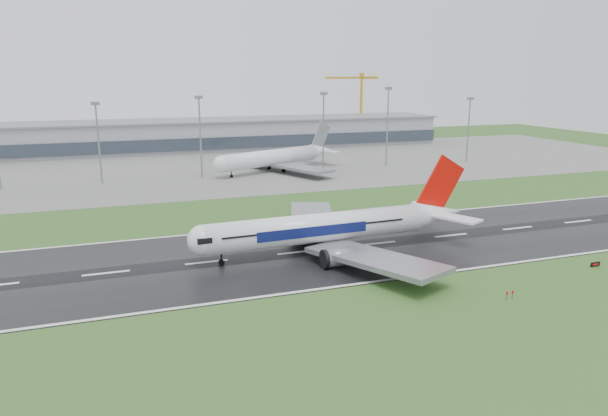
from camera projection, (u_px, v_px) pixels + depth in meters
name	position (u px, v px, depth m)	size (l,w,h in m)	color
ground	(378.00, 244.00, 127.58)	(520.00, 520.00, 0.00)	#2C541F
runway	(378.00, 244.00, 127.57)	(400.00, 45.00, 0.10)	black
apron	(250.00, 164.00, 242.23)	(400.00, 130.00, 0.08)	slate
terminal	(223.00, 134.00, 295.52)	(240.00, 36.00, 15.00)	gray
main_airliner	(336.00, 209.00, 119.96)	(65.46, 62.35, 19.33)	white
parked_airliner	(275.00, 149.00, 223.30)	(62.76, 58.43, 18.40)	white
tower_crane	(361.00, 106.00, 334.92)	(40.56, 2.21, 40.38)	#C28C17
runway_sign	(595.00, 264.00, 111.95)	(2.30, 0.26, 1.04)	black
floodmast_1	(99.00, 145.00, 196.21)	(0.64, 0.64, 28.20)	gray
floodmast_2	(200.00, 139.00, 207.73)	(0.64, 0.64, 29.94)	gray
floodmast_3	(323.00, 133.00, 223.80)	(0.64, 0.64, 30.78)	gray
floodmast_4	(387.00, 129.00, 232.99)	(0.64, 0.64, 32.63)	gray
floodmast_5	(468.00, 131.00, 246.77)	(0.64, 0.64, 27.85)	gray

